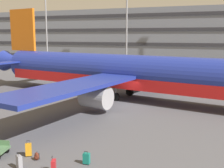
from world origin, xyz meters
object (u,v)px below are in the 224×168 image
Objects in this scene: suitcase_large at (29,149)px; suitcase_black at (86,158)px; airliner at (131,74)px; suitcase_small at (54,166)px; suitcase_orange at (19,162)px; backpack_teal at (37,156)px.

suitcase_large is 1.29× the size of suitcase_black.
suitcase_large is (-0.84, -17.94, -2.57)m from airliner.
airliner is 18.06m from suitcase_black.
airliner is 54.68× the size of suitcase_black.
suitcase_small is 0.98× the size of suitcase_orange.
backpack_teal is (0.19, 1.32, -0.18)m from suitcase_orange.
airliner is at bearing 95.36° from suitcase_small.
suitcase_large is 1.72m from suitcase_orange.
suitcase_small is (1.80, -19.24, -2.62)m from airliner.
suitcase_small is 2.95m from suitcase_large.
backpack_teal is at bearing -90.15° from airliner.
airliner is 82.02× the size of backpack_teal.
suitcase_small is 1.15× the size of suitcase_black.
airliner reaches higher than suitcase_large.
suitcase_small is 1.72× the size of backpack_teal.
backpack_teal is (0.79, -0.29, -0.21)m from suitcase_large.
suitcase_orange is (-2.04, -0.32, 0.03)m from suitcase_small.
suitcase_orange reaches higher than suitcase_small.
suitcase_large is at bearing 110.48° from suitcase_orange.
suitcase_small is at bearing -126.03° from suitcase_black.
suitcase_orange is (-0.24, -19.55, -2.59)m from airliner.
suitcase_orange is 1.35m from backpack_teal.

